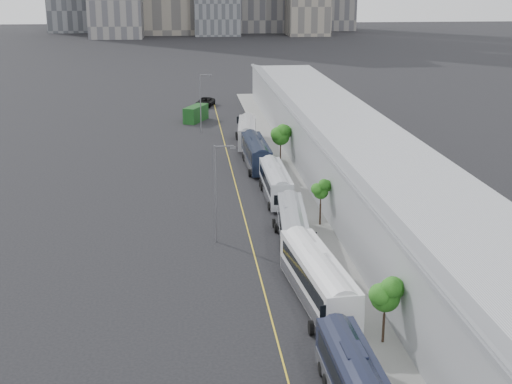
{
  "coord_description": "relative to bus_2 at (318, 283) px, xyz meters",
  "views": [
    {
      "loc": [
        -7.52,
        -14.86,
        24.4
      ],
      "look_at": [
        -0.32,
        55.94,
        3.0
      ],
      "focal_mm": 50.0,
      "sensor_mm": 36.0,
      "label": 1
    }
  ],
  "objects": [
    {
      "name": "tree_1",
      "position": [
        3.38,
        -6.71,
        2.09
      ],
      "size": [
        2.06,
        2.06,
        4.85
      ],
      "color": "black",
      "rests_on": "ground"
    },
    {
      "name": "lane_line",
      "position": [
        -3.89,
        19.78,
        -1.69
      ],
      "size": [
        0.12,
        160.0,
        0.02
      ],
      "primitive_type": "cube",
      "color": "gold",
      "rests_on": "ground"
    },
    {
      "name": "suv",
      "position": [
        -5.73,
        90.49,
        -0.83
      ],
      "size": [
        4.46,
        6.79,
        1.73
      ],
      "primitive_type": "imported",
      "rotation": [
        0.0,
        0.0,
        -0.27
      ],
      "color": "black",
      "rests_on": "ground"
    },
    {
      "name": "shipping_container",
      "position": [
        -7.89,
        75.15,
        -0.33
      ],
      "size": [
        4.68,
        6.87,
        2.75
      ],
      "primitive_type": "cube",
      "rotation": [
        0.0,
        0.0,
        -0.43
      ],
      "color": "#133F15",
      "rests_on": "ground"
    },
    {
      "name": "depot",
      "position": [
        10.6,
        19.78,
        1.81
      ],
      "size": [
        12.45,
        160.4,
        7.2
      ],
      "color": "gray",
      "rests_on": "ground"
    },
    {
      "name": "street_lamp_far",
      "position": [
        -7.08,
        65.45,
        3.8
      ],
      "size": [
        2.04,
        0.22,
        9.6
      ],
      "color": "#59595E",
      "rests_on": "ground"
    },
    {
      "name": "street_lamp_near",
      "position": [
        -7.04,
        14.44,
        3.75
      ],
      "size": [
        2.04,
        0.22,
        9.52
      ],
      "color": "#59595E",
      "rests_on": "ground"
    },
    {
      "name": "sidewalk",
      "position": [
        6.61,
        19.78,
        -1.64
      ],
      "size": [
        10.0,
        170.0,
        0.12
      ],
      "primitive_type": "cube",
      "color": "gray",
      "rests_on": "ground"
    },
    {
      "name": "tree_2",
      "position": [
        3.63,
        18.03,
        2.14
      ],
      "size": [
        1.57,
        1.57,
        4.69
      ],
      "color": "black",
      "rests_on": "ground"
    },
    {
      "name": "bus_6",
      "position": [
        -0.49,
        56.01,
        -0.13
      ],
      "size": [
        3.79,
        12.93,
        3.72
      ],
      "rotation": [
        0.0,
        0.0,
        -0.1
      ],
      "color": "silver",
      "rests_on": "ground"
    },
    {
      "name": "bus_4",
      "position": [
        0.29,
        28.05,
        -0.18
      ],
      "size": [
        2.77,
        12.37,
        3.61
      ],
      "rotation": [
        0.0,
        0.0,
        -0.0
      ],
      "color": "silver",
      "rests_on": "ground"
    },
    {
      "name": "bus_5",
      "position": [
        -0.5,
        42.27,
        -0.09
      ],
      "size": [
        2.96,
        13.14,
        3.82
      ],
      "rotation": [
        0.0,
        0.0,
        0.02
      ],
      "color": "black",
      "rests_on": "ground"
    },
    {
      "name": "bus_3",
      "position": [
        0.05,
        13.4,
        -0.22
      ],
      "size": [
        3.54,
        12.22,
        3.52
      ],
      "rotation": [
        0.0,
        0.0,
        -0.09
      ],
      "color": "gray",
      "rests_on": "ground"
    },
    {
      "name": "tree_3",
      "position": [
        3.15,
        44.91,
        2.27
      ],
      "size": [
        2.52,
        2.52,
        5.25
      ],
      "color": "black",
      "rests_on": "ground"
    },
    {
      "name": "bus_2",
      "position": [
        0.0,
        0.0,
        0.0
      ],
      "size": [
        4.02,
        13.98,
        4.03
      ],
      "rotation": [
        0.0,
        0.0,
        0.09
      ],
      "color": "white",
      "rests_on": "ground"
    }
  ]
}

